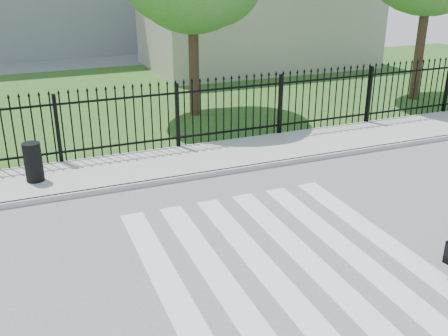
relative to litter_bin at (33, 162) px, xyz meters
name	(u,v)px	position (x,y,z in m)	size (l,w,h in m)	color
ground	(286,263)	(3.66, -4.97, -0.56)	(120.00, 120.00, 0.00)	slate
crosswalk	(286,263)	(3.66, -4.97, -0.56)	(5.00, 5.50, 0.01)	silver
sidewalk	(190,160)	(3.66, 0.03, -0.50)	(40.00, 2.00, 0.12)	#ADAAA3
curb	(204,175)	(3.66, -0.97, -0.50)	(40.00, 0.12, 0.12)	#ADAAA3
grass_strip	(129,98)	(3.66, 7.03, -0.55)	(40.00, 12.00, 0.02)	#27571E
iron_fence	(177,117)	(3.66, 1.03, 0.34)	(26.00, 0.04, 1.80)	black
building_low	(257,27)	(10.66, 11.03, 1.19)	(10.00, 6.00, 3.50)	#B8B19A
litter_bin	(33,162)	(0.00, 0.00, 0.00)	(0.39, 0.39, 0.89)	black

